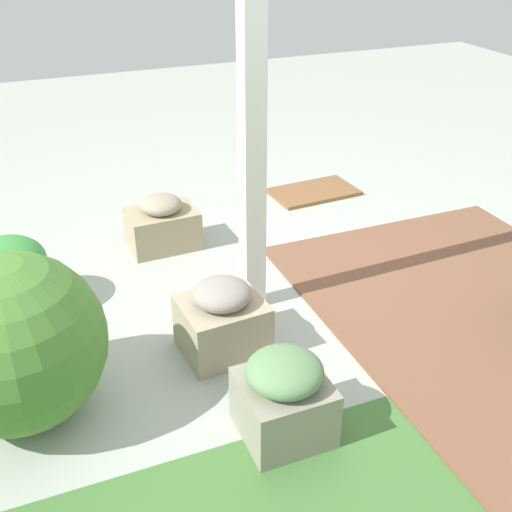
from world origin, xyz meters
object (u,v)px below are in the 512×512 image
(stone_planter_mid, at_px, (222,320))
(porch_pillar, at_px, (252,127))
(terracotta_pot_broad, at_px, (8,269))
(stone_planter_nearest, at_px, (163,224))
(stone_planter_far, at_px, (284,397))
(round_shrub, at_px, (14,343))
(doormat, at_px, (314,192))

(stone_planter_mid, bearing_deg, porch_pillar, -131.23)
(porch_pillar, bearing_deg, stone_planter_mid, 48.77)
(stone_planter_mid, relative_size, terracotta_pot_broad, 1.01)
(stone_planter_nearest, height_order, terracotta_pot_broad, terracotta_pot_broad)
(stone_planter_far, bearing_deg, stone_planter_nearest, -88.78)
(stone_planter_nearest, relative_size, stone_planter_far, 1.12)
(round_shrub, height_order, terracotta_pot_broad, round_shrub)
(round_shrub, bearing_deg, stone_planter_mid, -173.65)
(stone_planter_nearest, xyz_separation_m, terracotta_pot_broad, (0.99, 0.40, 0.09))
(porch_pillar, height_order, stone_planter_mid, porch_pillar)
(porch_pillar, distance_m, round_shrub, 1.53)
(porch_pillar, height_order, terracotta_pot_broad, porch_pillar)
(doormat, bearing_deg, terracotta_pot_broad, 19.06)
(stone_planter_mid, bearing_deg, terracotta_pot_broad, -40.20)
(stone_planter_far, relative_size, doormat, 0.62)
(stone_planter_nearest, relative_size, terracotta_pot_broad, 1.07)
(stone_planter_far, distance_m, doormat, 2.66)
(stone_planter_nearest, bearing_deg, doormat, -162.96)
(porch_pillar, bearing_deg, stone_planter_nearest, -71.06)
(stone_planter_far, relative_size, terracotta_pot_broad, 0.95)
(stone_planter_nearest, height_order, stone_planter_mid, stone_planter_mid)
(stone_planter_nearest, bearing_deg, stone_planter_far, 91.22)
(round_shrub, relative_size, doormat, 1.18)
(stone_planter_nearest, height_order, stone_planter_far, stone_planter_far)
(stone_planter_far, height_order, round_shrub, round_shrub)
(terracotta_pot_broad, bearing_deg, doormat, -160.94)
(stone_planter_far, bearing_deg, stone_planter_mid, -85.85)
(stone_planter_nearest, xyz_separation_m, stone_planter_far, (-0.04, 1.89, 0.04))
(porch_pillar, height_order, doormat, porch_pillar)
(stone_planter_mid, relative_size, doormat, 0.65)
(terracotta_pot_broad, bearing_deg, porch_pillar, 159.62)
(terracotta_pot_broad, bearing_deg, round_shrub, 89.98)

